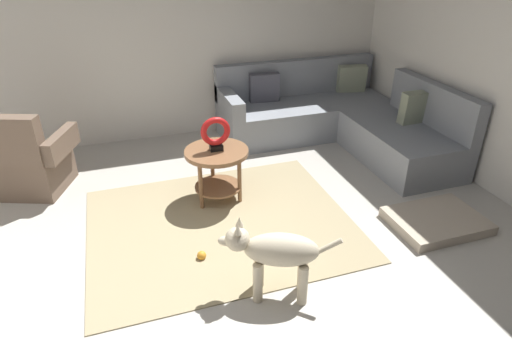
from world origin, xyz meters
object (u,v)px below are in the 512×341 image
object	(u,v)px
side_table	(217,162)
dog	(275,252)
sectional_couch	(338,120)
armchair	(29,162)
dog_toy_ball	(202,255)
torus_sculpture	(216,133)
dog_bed_mat	(436,221)

from	to	relation	value
side_table	dog	distance (m)	1.39
sectional_couch	side_table	bearing A→B (deg)	-152.98
armchair	dog_toy_ball	size ratio (longest dim) A/B	12.95
side_table	dog_toy_ball	bearing A→B (deg)	-112.60
side_table	dog	size ratio (longest dim) A/B	0.75
side_table	torus_sculpture	size ratio (longest dim) A/B	1.84
armchair	side_table	xyz separation A→B (m)	(1.73, -0.77, 0.09)
sectional_couch	torus_sculpture	world-z (taller)	sectional_couch
armchair	dog	distance (m)	2.80
sectional_couch	dog_toy_ball	distance (m)	2.74
dog_toy_ball	dog_bed_mat	bearing A→B (deg)	-5.42
armchair	dog_bed_mat	size ratio (longest dim) A/B	1.20
dog_bed_mat	torus_sculpture	bearing A→B (deg)	149.27
side_table	dog	world-z (taller)	dog
side_table	dog	xyz separation A→B (m)	(0.06, -1.39, -0.04)
sectional_couch	torus_sculpture	size ratio (longest dim) A/B	6.90
dog_bed_mat	dog_toy_ball	distance (m)	2.11
dog	dog_toy_ball	size ratio (longest dim) A/B	10.80
sectional_couch	dog	distance (m)	2.84
dog_bed_mat	dog_toy_ball	size ratio (longest dim) A/B	10.78
side_table	dog_toy_ball	size ratio (longest dim) A/B	8.09
armchair	side_table	world-z (taller)	armchair
dog	dog_toy_ball	distance (m)	0.77
sectional_couch	armchair	size ratio (longest dim) A/B	2.34
torus_sculpture	dog_bed_mat	world-z (taller)	torus_sculpture
armchair	side_table	bearing A→B (deg)	-3.10
torus_sculpture	dog_toy_ball	distance (m)	1.13
dog_toy_ball	sectional_couch	bearing A→B (deg)	39.47
sectional_couch	dog_toy_ball	xyz separation A→B (m)	(-2.11, -1.74, -0.26)
sectional_couch	dog_toy_ball	bearing A→B (deg)	-140.53
dog_toy_ball	torus_sculpture	bearing A→B (deg)	67.40
torus_sculpture	armchair	bearing A→B (deg)	156.13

